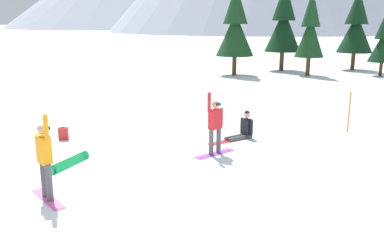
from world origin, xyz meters
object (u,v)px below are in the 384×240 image
(snowboarder_foreground, at_px, (45,159))
(loose_snowboard_near_right, at_px, (70,162))
(snowboarder_midground, at_px, (215,125))
(pine_tree_short, at_px, (235,26))
(snowboarder_background, at_px, (243,129))
(pine_tree_slender, at_px, (356,26))
(pine_tree_twin, at_px, (384,41))
(pine_tree_broad, at_px, (310,29))
(trail_marker_pole, at_px, (349,112))
(pine_tree_tall, at_px, (284,23))
(backpack_red, at_px, (63,134))

(snowboarder_foreground, distance_m, loose_snowboard_near_right, 2.42)
(snowboarder_midground, height_order, pine_tree_short, pine_tree_short)
(loose_snowboard_near_right, bearing_deg, pine_tree_short, 85.63)
(snowboarder_background, distance_m, pine_tree_slender, 24.72)
(snowboarder_foreground, relative_size, pine_tree_twin, 0.43)
(snowboarder_background, distance_m, pine_tree_broad, 19.19)
(snowboarder_foreground, bearing_deg, pine_tree_twin, 65.38)
(trail_marker_pole, distance_m, pine_tree_slender, 22.18)
(loose_snowboard_near_right, bearing_deg, pine_tree_slender, 68.24)
(pine_tree_slender, distance_m, pine_tree_broad, 6.21)
(pine_tree_broad, height_order, pine_tree_tall, pine_tree_tall)
(backpack_red, xyz_separation_m, pine_tree_slender, (12.76, 25.29, 3.49))
(snowboarder_foreground, bearing_deg, pine_tree_slender, 70.82)
(snowboarder_foreground, height_order, pine_tree_short, pine_tree_short)
(snowboarder_foreground, height_order, pine_tree_tall, pine_tree_tall)
(snowboarder_midground, relative_size, pine_tree_short, 0.29)
(pine_tree_short, distance_m, pine_tree_tall, 5.33)
(pine_tree_broad, bearing_deg, backpack_red, -113.53)
(snowboarder_foreground, xyz_separation_m, pine_tree_twin, (11.97, 26.13, 1.66))
(trail_marker_pole, distance_m, pine_tree_twin, 18.64)
(pine_tree_short, relative_size, pine_tree_tall, 0.94)
(snowboarder_midground, bearing_deg, snowboarder_foreground, -126.72)
(trail_marker_pole, bearing_deg, pine_tree_twin, 76.38)
(pine_tree_short, bearing_deg, backpack_red, -99.83)
(pine_tree_short, bearing_deg, snowboarder_background, -80.80)
(snowboarder_midground, relative_size, snowboarder_background, 1.27)
(pine_tree_short, bearing_deg, pine_tree_slender, 32.56)
(trail_marker_pole, bearing_deg, snowboarder_background, -154.70)
(loose_snowboard_near_right, bearing_deg, trail_marker_pole, 35.73)
(trail_marker_pole, bearing_deg, backpack_red, -160.76)
(pine_tree_tall, bearing_deg, pine_tree_slender, 18.29)
(snowboarder_background, height_order, backpack_red, snowboarder_background)
(snowboarder_background, xyz_separation_m, pine_tree_twin, (8.14, 19.80, 2.32))
(loose_snowboard_near_right, relative_size, trail_marker_pole, 1.12)
(trail_marker_pole, xyz_separation_m, pine_tree_broad, (-1.06, 16.95, 2.76))
(pine_tree_tall, bearing_deg, pine_tree_broad, -54.06)
(snowboarder_foreground, height_order, backpack_red, snowboarder_foreground)
(snowboarder_foreground, bearing_deg, trail_marker_pole, 46.84)
(pine_tree_tall, bearing_deg, loose_snowboard_near_right, -101.23)
(pine_tree_slender, xyz_separation_m, pine_tree_twin, (1.57, -3.79, -1.03))
(snowboarder_midground, height_order, pine_tree_broad, pine_tree_broad)
(snowboarder_midground, relative_size, pine_tree_slender, 0.30)
(snowboarder_foreground, distance_m, pine_tree_short, 24.08)
(backpack_red, bearing_deg, snowboarder_midground, -3.53)
(pine_tree_slender, bearing_deg, backpack_red, -116.77)
(trail_marker_pole, bearing_deg, snowboarder_foreground, -133.16)
(pine_tree_slender, height_order, pine_tree_broad, pine_tree_slender)
(pine_tree_tall, bearing_deg, pine_tree_twin, -13.62)
(backpack_red, bearing_deg, pine_tree_twin, 56.32)
(pine_tree_short, bearing_deg, pine_tree_tall, 49.45)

